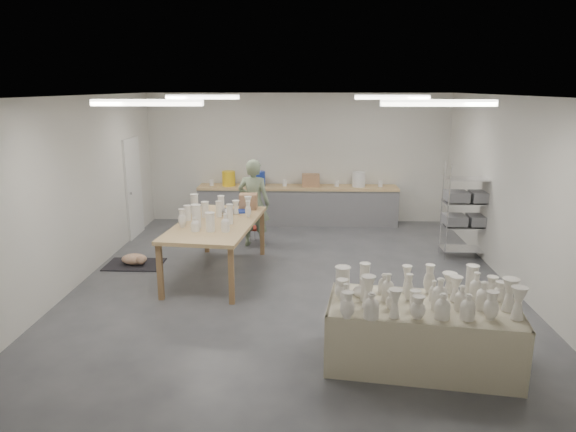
{
  "coord_description": "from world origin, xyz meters",
  "views": [
    {
      "loc": [
        0.19,
        -7.98,
        3.13
      ],
      "look_at": [
        -0.1,
        0.26,
        1.05
      ],
      "focal_mm": 32.0,
      "sensor_mm": 36.0,
      "label": 1
    }
  ],
  "objects_px": {
    "work_table": "(218,221)",
    "red_stool": "(256,229)",
    "potter": "(254,203)",
    "drying_table": "(422,329)"
  },
  "relations": [
    {
      "from": "work_table",
      "to": "red_stool",
      "type": "relative_size",
      "value": 6.29
    },
    {
      "from": "work_table",
      "to": "red_stool",
      "type": "distance_m",
      "value": 1.98
    },
    {
      "from": "drying_table",
      "to": "red_stool",
      "type": "height_order",
      "value": "drying_table"
    },
    {
      "from": "drying_table",
      "to": "potter",
      "type": "bearing_deg",
      "value": 126.15
    },
    {
      "from": "potter",
      "to": "drying_table",
      "type": "bearing_deg",
      "value": 128.88
    },
    {
      "from": "potter",
      "to": "work_table",
      "type": "bearing_deg",
      "value": 85.03
    },
    {
      "from": "work_table",
      "to": "potter",
      "type": "xyz_separation_m",
      "value": [
        0.45,
        1.55,
        -0.04
      ]
    },
    {
      "from": "drying_table",
      "to": "red_stool",
      "type": "relative_size",
      "value": 5.44
    },
    {
      "from": "work_table",
      "to": "potter",
      "type": "relative_size",
      "value": 1.47
    },
    {
      "from": "red_stool",
      "to": "work_table",
      "type": "bearing_deg",
      "value": -103.76
    }
  ]
}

